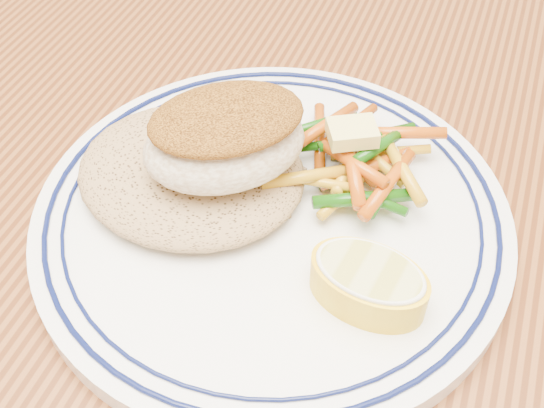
{
  "coord_description": "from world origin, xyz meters",
  "views": [
    {
      "loc": [
        0.07,
        -0.27,
        1.05
      ],
      "look_at": [
        -0.02,
        -0.02,
        0.77
      ],
      "focal_mm": 45.0,
      "sensor_mm": 36.0,
      "label": 1
    }
  ],
  "objects": [
    {
      "name": "rice_pilaf",
      "position": [
        -0.07,
        -0.02,
        0.78
      ],
      "size": [
        0.13,
        0.12,
        0.03
      ],
      "primitive_type": "ellipsoid",
      "color": "#94734A",
      "rests_on": "plate"
    },
    {
      "name": "butter_pat",
      "position": [
        0.01,
        0.02,
        0.8
      ],
      "size": [
        0.03,
        0.03,
        0.01
      ],
      "primitive_type": "cube",
      "rotation": [
        0.0,
        0.0,
        0.5
      ],
      "color": "#F2E576",
      "rests_on": "vegetable_pile"
    },
    {
      "name": "fish_fillet",
      "position": [
        -0.05,
        -0.02,
        0.81
      ],
      "size": [
        0.11,
        0.11,
        0.05
      ],
      "color": "beige",
      "rests_on": "rice_pilaf"
    },
    {
      "name": "plate",
      "position": [
        -0.02,
        -0.02,
        0.76
      ],
      "size": [
        0.27,
        0.27,
        0.02
      ],
      "color": "white",
      "rests_on": "dining_table"
    },
    {
      "name": "vegetable_pile",
      "position": [
        0.02,
        0.02,
        0.78
      ],
      "size": [
        0.1,
        0.1,
        0.03
      ],
      "color": "#124909",
      "rests_on": "plate"
    },
    {
      "name": "lemon_wedge",
      "position": [
        0.05,
        -0.06,
        0.78
      ],
      "size": [
        0.07,
        0.06,
        0.02
      ],
      "color": "yellow",
      "rests_on": "plate"
    },
    {
      "name": "dining_table",
      "position": [
        0.0,
        0.0,
        0.65
      ],
      "size": [
        1.5,
        0.9,
        0.75
      ],
      "color": "#512610",
      "rests_on": "ground"
    }
  ]
}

